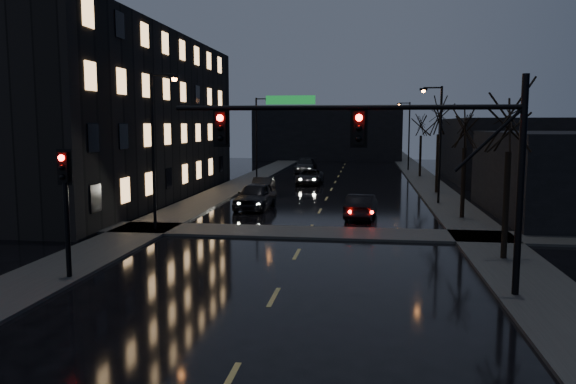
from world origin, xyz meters
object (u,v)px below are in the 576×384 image
(oncoming_car_b, at_px, (263,187))
(oncoming_car_c, at_px, (310,177))
(oncoming_car_a, at_px, (255,196))
(oncoming_car_d, at_px, (306,165))
(lead_car, at_px, (361,206))

(oncoming_car_b, bearing_deg, oncoming_car_c, 69.64)
(oncoming_car_a, bearing_deg, oncoming_car_c, 86.52)
(oncoming_car_a, bearing_deg, oncoming_car_b, 100.39)
(oncoming_car_a, distance_m, oncoming_car_c, 15.40)
(oncoming_car_c, relative_size, oncoming_car_d, 0.90)
(oncoming_car_a, height_order, oncoming_car_c, oncoming_car_a)
(oncoming_car_a, height_order, lead_car, oncoming_car_a)
(oncoming_car_a, relative_size, lead_car, 1.15)
(oncoming_car_a, relative_size, oncoming_car_c, 1.01)
(oncoming_car_a, xyz_separation_m, oncoming_car_c, (2.02, 15.27, -0.17))
(oncoming_car_b, distance_m, oncoming_car_c, 9.22)
(lead_car, bearing_deg, oncoming_car_d, -71.84)
(oncoming_car_d, distance_m, lead_car, 31.41)
(oncoming_car_c, bearing_deg, oncoming_car_b, -106.89)
(oncoming_car_a, bearing_deg, lead_car, -18.15)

